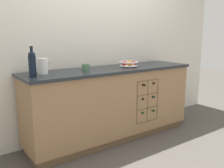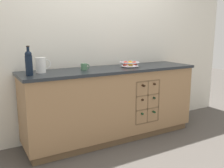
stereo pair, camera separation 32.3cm
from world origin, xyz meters
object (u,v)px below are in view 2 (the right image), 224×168
Objects in this scene: ceramic_mug at (84,67)px; standing_wine_bottle at (29,62)px; fruit_bowl at (130,64)px; white_pitcher at (41,65)px.

standing_wine_bottle is at bearing -172.02° from ceramic_mug.
ceramic_mug is at bearing 176.21° from fruit_bowl.
fruit_bowl is at bearing -3.79° from ceramic_mug.
standing_wine_bottle is (-1.30, -0.05, 0.10)m from fruit_bowl.
fruit_bowl reaches higher than ceramic_mug.
standing_wine_bottle is (-0.67, -0.09, 0.10)m from ceramic_mug.
white_pitcher is 0.52m from ceramic_mug.
ceramic_mug is at bearing -4.41° from white_pitcher.
fruit_bowl is 1.31m from standing_wine_bottle.
white_pitcher is (-1.15, 0.08, 0.05)m from fruit_bowl.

